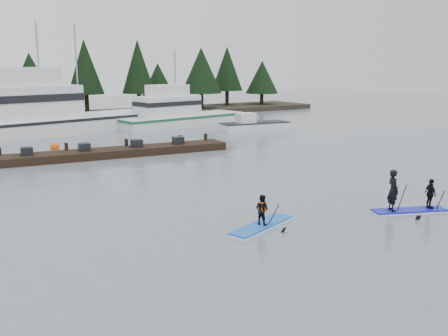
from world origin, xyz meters
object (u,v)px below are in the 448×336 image
floating_dock (115,152)px  paddleboard_duo (408,197)px  fishing_boat_medium (178,120)px  paddleboard_solo (262,218)px  fishing_boat_large (47,124)px

floating_dock → paddleboard_duo: bearing=-67.4°
fishing_boat_medium → paddleboard_solo: 32.00m
fishing_boat_large → fishing_boat_medium: fishing_boat_large is taller
paddleboard_solo → fishing_boat_large: bearing=71.5°
fishing_boat_large → floating_dock: (1.05, -13.71, -0.57)m
floating_dock → paddleboard_solo: bearing=-86.2°
floating_dock → paddleboard_solo: 17.16m
fishing_boat_medium → paddleboard_duo: bearing=-109.2°
floating_dock → fishing_boat_large: bearing=100.6°
fishing_boat_large → paddleboard_solo: size_ratio=6.11×
fishing_boat_medium → floating_dock: bearing=-140.9°
floating_dock → paddleboard_solo: paddleboard_solo is taller
fishing_boat_large → floating_dock: bearing=-96.2°
fishing_boat_large → paddleboard_duo: fishing_boat_large is taller
fishing_boat_large → paddleboard_duo: bearing=-89.2°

